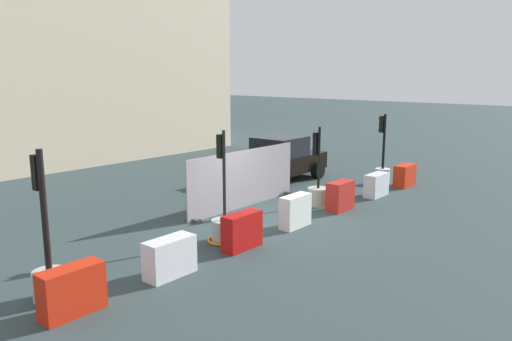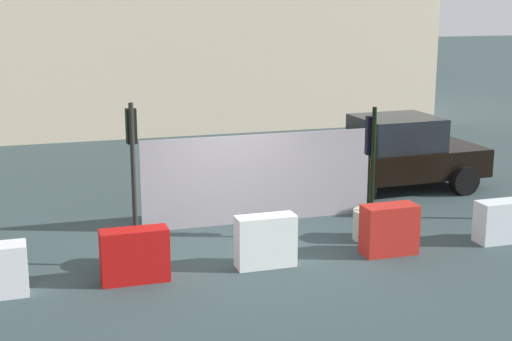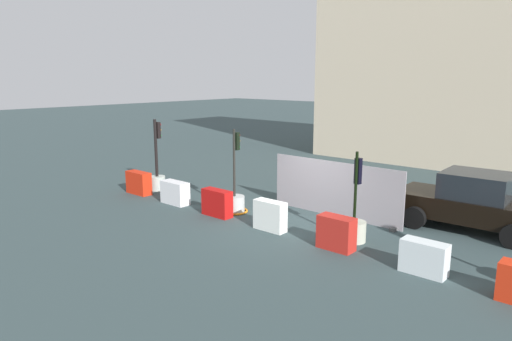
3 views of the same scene
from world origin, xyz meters
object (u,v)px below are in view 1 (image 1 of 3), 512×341
object	(u,v)px
traffic_light_1	(225,225)
construction_barrier_0	(72,291)
traffic_light_2	(318,191)
construction_barrier_1	(170,257)
construction_barrier_2	(242,231)
traffic_light_0	(49,269)
traffic_light_3	(382,168)
construction_barrier_4	(340,196)
construction_barrier_6	(405,175)
construction_barrier_3	(295,211)
car_black_sedan	(279,160)
construction_barrier_5	(376,185)

from	to	relation	value
traffic_light_1	construction_barrier_0	size ratio (longest dim) A/B	2.49
traffic_light_2	construction_barrier_0	size ratio (longest dim) A/B	2.24
traffic_light_2	construction_barrier_1	size ratio (longest dim) A/B	2.26
traffic_light_1	construction_barrier_2	bearing A→B (deg)	-99.68
traffic_light_2	traffic_light_0	bearing A→B (deg)	-179.94
traffic_light_1	traffic_light_3	world-z (taller)	traffic_light_1
construction_barrier_2	traffic_light_3	bearing A→B (deg)	5.42
construction_barrier_4	traffic_light_2	bearing A→B (deg)	87.27
construction_barrier_4	construction_barrier_6	xyz separation A→B (m)	(4.49, -0.07, -0.04)
construction_barrier_0	construction_barrier_3	world-z (taller)	construction_barrier_3
construction_barrier_6	car_black_sedan	distance (m)	4.81
car_black_sedan	construction_barrier_5	bearing A→B (deg)	-87.17
construction_barrier_0	traffic_light_3	bearing A→B (deg)	3.63
construction_barrier_0	construction_barrier_2	distance (m)	4.43
construction_barrier_1	construction_barrier_4	distance (m)	6.76
construction_barrier_2	construction_barrier_3	size ratio (longest dim) A/B	1.06
traffic_light_1	traffic_light_3	distance (m)	8.87
traffic_light_3	construction_barrier_0	world-z (taller)	traffic_light_3
construction_barrier_1	car_black_sedan	size ratio (longest dim) A/B	0.26
traffic_light_3	car_black_sedan	distance (m)	4.01
traffic_light_1	construction_barrier_3	bearing A→B (deg)	-17.36
traffic_light_1	construction_barrier_3	xyz separation A→B (m)	(2.11, -0.66, 0.04)
traffic_light_0	construction_barrier_2	world-z (taller)	traffic_light_0
construction_barrier_3	construction_barrier_4	size ratio (longest dim) A/B	1.04
construction_barrier_0	construction_barrier_5	xyz separation A→B (m)	(11.34, 0.02, -0.04)
construction_barrier_3	construction_barrier_2	bearing A→B (deg)	-178.79
construction_barrier_6	car_black_sedan	xyz separation A→B (m)	(-2.32, 4.19, 0.44)
traffic_light_2	construction_barrier_6	xyz separation A→B (m)	(4.45, -0.93, -0.06)
construction_barrier_4	traffic_light_3	bearing A→B (deg)	10.60
traffic_light_3	construction_barrier_4	size ratio (longest dim) A/B	2.70
construction_barrier_6	construction_barrier_5	bearing A→B (deg)	178.10
traffic_light_2	construction_barrier_2	size ratio (longest dim) A/B	2.32
traffic_light_3	construction_barrier_5	bearing A→B (deg)	-158.16
traffic_light_3	construction_barrier_5	world-z (taller)	traffic_light_3
car_black_sedan	traffic_light_1	bearing A→B (deg)	-152.48
traffic_light_0	construction_barrier_3	world-z (taller)	traffic_light_0
traffic_light_3	construction_barrier_4	world-z (taller)	traffic_light_3
construction_barrier_0	traffic_light_0	bearing A→B (deg)	87.76
traffic_light_3	construction_barrier_5	size ratio (longest dim) A/B	2.52
traffic_light_0	construction_barrier_6	bearing A→B (deg)	-3.93
construction_barrier_2	construction_barrier_4	size ratio (longest dim) A/B	1.11
construction_barrier_4	construction_barrier_5	distance (m)	2.37
traffic_light_3	construction_barrier_2	xyz separation A→B (m)	(-8.99, -0.85, -0.16)
construction_barrier_0	construction_barrier_2	bearing A→B (deg)	-0.00
construction_barrier_2	construction_barrier_4	world-z (taller)	construction_barrier_4
traffic_light_2	construction_barrier_4	distance (m)	0.86
car_black_sedan	traffic_light_0	bearing A→B (deg)	-163.60
traffic_light_2	traffic_light_3	world-z (taller)	traffic_light_3
traffic_light_2	construction_barrier_2	xyz separation A→B (m)	(-4.58, -0.88, -0.02)
traffic_light_0	traffic_light_2	world-z (taller)	traffic_light_0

